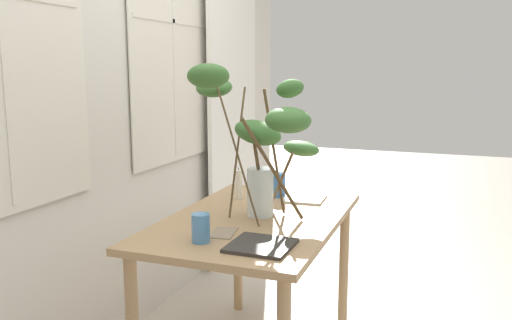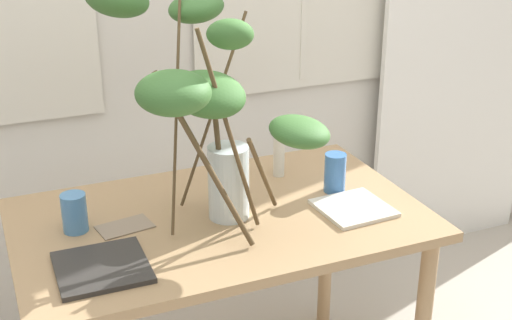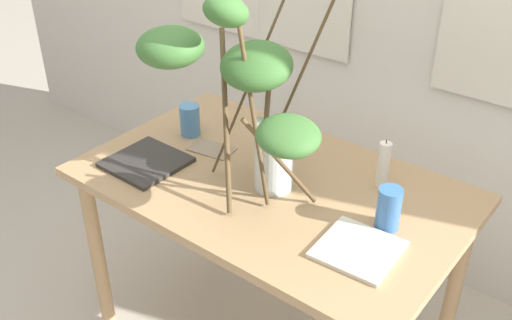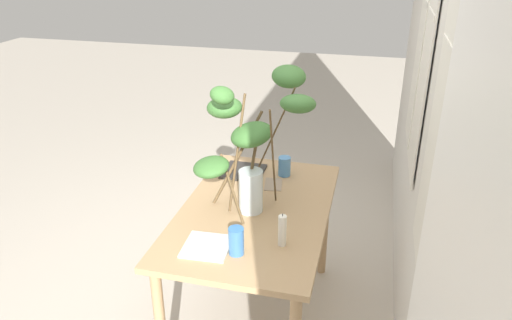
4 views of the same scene
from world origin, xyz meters
The scene contains 10 objects.
ground centered at (0.00, 0.00, 0.00)m, with size 14.00×14.00×0.00m, color #B7AD9E.
back_wall_with_windows centered at (0.00, 0.82, 1.47)m, with size 4.87×0.14×2.93m.
dining_table centered at (0.00, 0.00, 0.64)m, with size 1.20×0.74×0.73m.
vase_with_branches centered at (-0.05, -0.03, 1.13)m, with size 0.65×0.62×0.71m.
drinking_glass_blue_left centered at (-0.41, 0.07, 0.79)m, with size 0.07×0.07×0.11m, color #4C84BC.
drinking_glass_blue_right centered at (0.39, 0.02, 0.80)m, with size 0.07×0.07×0.13m, color #386BAD.
plate_square_left centered at (-0.38, -0.17, 0.74)m, with size 0.23×0.23×0.01m, color #2D2B28.
plate_square_right centered at (0.38, -0.12, 0.74)m, with size 0.20×0.20×0.01m, color silver.
napkin_folded centered at (-0.28, 0.03, 0.74)m, with size 0.15×0.09×0.00m, color gray.
pillar_candle centered at (0.28, 0.19, 0.81)m, with size 0.04×0.04×0.16m.
Camera 4 is at (2.08, 0.53, 1.99)m, focal length 34.25 mm.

